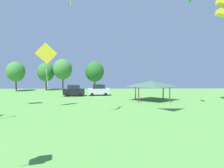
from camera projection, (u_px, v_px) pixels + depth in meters
The scene contains 9 objects.
kite_flying_1 at pixel (222, 8), 32.32m from camera, with size 1.84×1.69×2.89m.
kite_flying_5 at pixel (46, 54), 28.86m from camera, with size 2.83×1.55×6.42m.
parked_car_leftmost at pixel (74, 91), 42.37m from camera, with size 4.54×2.31×2.38m.
parked_car_second_from_left at pixel (99, 90), 43.44m from camera, with size 4.81×2.38×2.38m.
park_pavilion at pixel (152, 84), 36.21m from camera, with size 6.95×5.20×3.60m.
treeline_tree_0 at pixel (16, 72), 51.57m from camera, with size 4.67×4.67×7.66m.
treeline_tree_1 at pixel (46, 72), 53.91m from camera, with size 4.56×4.56×7.45m.
treeline_tree_2 at pixel (63, 69), 52.57m from camera, with size 4.91×4.91×8.43m.
treeline_tree_3 at pixel (95, 72), 54.31m from camera, with size 5.06×5.06×7.86m.
Camera 1 is at (-0.16, 1.35, 5.70)m, focal length 32.00 mm.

